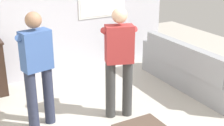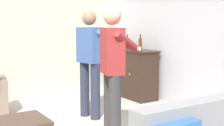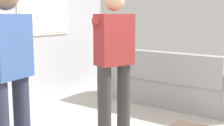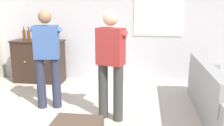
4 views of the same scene
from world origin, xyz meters
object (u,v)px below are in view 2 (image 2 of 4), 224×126
at_px(bottle_liquor_amber, 140,44).
at_px(bottle_wine_green, 124,43).
at_px(bottle_spirits_clear, 127,43).
at_px(sideboard_cabinet, 132,73).
at_px(person_standing_right, 113,69).
at_px(person_standing_left, 90,59).

bearing_deg(bottle_liquor_amber, bottle_wine_green, -176.34).
xyz_separation_m(bottle_liquor_amber, bottle_spirits_clear, (-0.41, -0.02, -0.01)).
distance_m(sideboard_cabinet, bottle_wine_green, 0.68).
bearing_deg(person_standing_right, bottle_wine_green, 142.46).
bearing_deg(bottle_liquor_amber, person_standing_right, -45.54).
bearing_deg(sideboard_cabinet, bottle_liquor_amber, 9.77).
height_order(bottle_liquor_amber, person_standing_right, person_standing_right).
height_order(bottle_liquor_amber, bottle_spirits_clear, bottle_liquor_amber).
bearing_deg(bottle_spirits_clear, person_standing_right, -39.13).
xyz_separation_m(bottle_spirits_clear, person_standing_right, (2.13, -1.73, -0.15)).
xyz_separation_m(bottle_wine_green, bottle_spirits_clear, (0.10, 0.02, -0.00)).
relative_size(bottle_liquor_amber, bottle_spirits_clear, 1.01).
bearing_deg(bottle_spirits_clear, sideboard_cabinet, -5.44).
distance_m(bottle_wine_green, person_standing_right, 2.82).
bearing_deg(bottle_wine_green, person_standing_right, -37.54).
bearing_deg(person_standing_left, bottle_wine_green, 128.00).
distance_m(bottle_liquor_amber, person_standing_right, 2.45).
relative_size(bottle_liquor_amber, person_standing_left, 0.18).
bearing_deg(bottle_liquor_amber, bottle_spirits_clear, -177.87).
relative_size(bottle_spirits_clear, person_standing_left, 0.18).
bearing_deg(bottle_spirits_clear, person_standing_left, -54.99).
relative_size(sideboard_cabinet, person_standing_right, 0.70).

